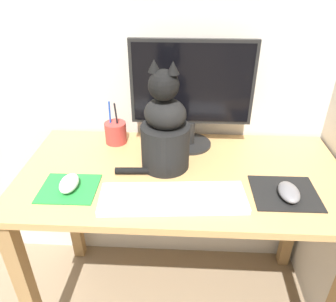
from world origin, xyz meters
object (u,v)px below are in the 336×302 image
(monitor, at_px, (191,91))
(pen_cup, at_px, (115,132))
(computer_mouse_left, at_px, (68,183))
(cat, at_px, (164,130))
(computer_mouse_right, at_px, (288,192))
(keyboard, at_px, (172,197))

(monitor, distance_m, pen_cup, 0.35)
(computer_mouse_left, bearing_deg, cat, 27.21)
(monitor, distance_m, computer_mouse_right, 0.49)
(monitor, relative_size, keyboard, 0.98)
(keyboard, relative_size, pen_cup, 2.65)
(monitor, bearing_deg, computer_mouse_left, -141.31)
(monitor, relative_size, cat, 1.17)
(monitor, distance_m, cat, 0.20)
(computer_mouse_left, xyz_separation_m, computer_mouse_right, (0.70, -0.01, -0.00))
(cat, bearing_deg, keyboard, -62.21)
(monitor, xyz_separation_m, keyboard, (-0.05, -0.35, -0.22))
(computer_mouse_left, relative_size, pen_cup, 0.57)
(computer_mouse_right, height_order, pen_cup, pen_cup)
(keyboard, height_order, cat, cat)
(computer_mouse_left, height_order, pen_cup, pen_cup)
(computer_mouse_left, relative_size, cat, 0.26)
(monitor, height_order, pen_cup, monitor)
(computer_mouse_right, distance_m, cat, 0.45)
(keyboard, bearing_deg, computer_mouse_left, 168.84)
(monitor, distance_m, keyboard, 0.42)
(cat, xyz_separation_m, pen_cup, (-0.21, 0.17, -0.10))
(computer_mouse_right, bearing_deg, pen_cup, 151.65)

